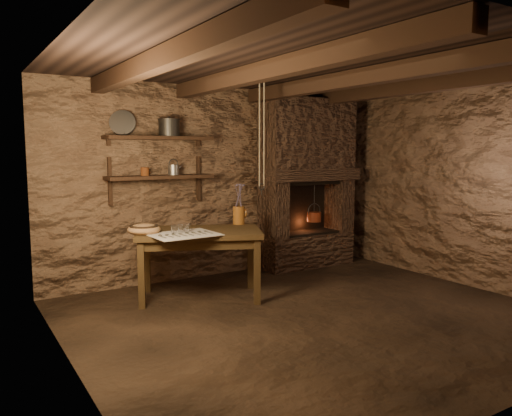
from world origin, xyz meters
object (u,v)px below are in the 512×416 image
stoneware_jug (239,207)px  wooden_bowl (144,229)px  work_table (200,261)px  iron_stockpot (169,128)px  red_pot (314,216)px

stoneware_jug → wooden_bowl: size_ratio=1.39×
work_table → stoneware_jug: (0.58, 0.15, 0.55)m
work_table → stoneware_jug: 0.82m
stoneware_jug → wooden_bowl: bearing=-174.1°
stoneware_jug → iron_stockpot: size_ratio=1.96×
work_table → red_pot: (2.02, 0.56, 0.29)m
red_pot → iron_stockpot: bearing=176.7°
stoneware_jug → red_pot: (1.44, 0.41, -0.26)m
iron_stockpot → wooden_bowl: bearing=-133.1°
stoneware_jug → red_pot: stoneware_jug is taller
work_table → red_pot: red_pot is taller
stoneware_jug → iron_stockpot: 1.22m
stoneware_jug → wooden_bowl: (-1.16, -0.04, -0.16)m
iron_stockpot → red_pot: 2.38m
stoneware_jug → red_pot: bearing=19.7°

